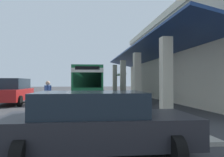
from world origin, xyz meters
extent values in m
plane|color=#38383A|center=(0.00, 8.00, 0.00)|extent=(120.00, 120.00, 0.00)
cube|color=#9E998E|center=(0.40, 3.71, 0.06)|extent=(28.85, 0.50, 0.12)
cube|color=beige|center=(0.40, 13.41, 3.68)|extent=(24.04, 11.94, 7.36)
cube|color=beige|center=(0.40, 13.41, 7.66)|extent=(24.34, 12.24, 0.60)
cube|color=beige|center=(-8.62, 4.52, 2.02)|extent=(0.55, 0.55, 4.05)
cube|color=beige|center=(-2.61, 4.52, 2.02)|extent=(0.55, 0.55, 4.05)
cube|color=beige|center=(3.40, 4.52, 2.02)|extent=(0.55, 0.55, 4.05)
cube|color=beige|center=(9.41, 4.52, 2.02)|extent=(0.55, 0.55, 4.05)
cube|color=navy|center=(0.40, 5.84, 4.40)|extent=(24.04, 3.16, 0.82)
cube|color=#19232D|center=(0.40, 7.48, 1.40)|extent=(20.20, 0.08, 2.40)
cube|color=#196638|center=(-2.43, 0.82, 1.73)|extent=(11.11, 3.08, 2.75)
cube|color=silver|center=(-2.43, 0.82, 2.65)|extent=(11.13, 3.10, 0.36)
cube|color=#19232D|center=(-2.73, 0.84, 1.95)|extent=(9.35, 3.02, 0.90)
cube|color=#19232D|center=(3.04, 0.56, 1.85)|extent=(0.17, 2.24, 1.20)
cube|color=black|center=(3.05, 0.56, 2.82)|extent=(0.15, 1.94, 0.28)
cube|color=black|center=(3.17, 0.55, 0.45)|extent=(0.32, 2.45, 0.24)
cube|color=silver|center=(3.13, 1.45, 0.75)|extent=(0.07, 0.24, 0.16)
cube|color=silver|center=(3.04, -0.34, 0.75)|extent=(0.07, 0.24, 0.16)
cube|color=silver|center=(-3.92, 0.90, 3.22)|extent=(2.48, 1.90, 0.24)
cylinder|color=black|center=(1.26, 1.92, 0.50)|extent=(1.00, 0.30, 1.00)
cylinder|color=black|center=(1.14, -0.63, 0.50)|extent=(1.00, 0.30, 1.00)
cylinder|color=black|center=(-5.44, 2.25, 0.50)|extent=(1.00, 0.30, 1.00)
cylinder|color=black|center=(-5.56, -0.30, 0.50)|extent=(1.00, 0.30, 1.00)
cube|color=#232328|center=(15.03, 0.58, 0.60)|extent=(1.91, 4.44, 0.66)
cube|color=#19232D|center=(15.03, 0.38, 1.20)|extent=(1.65, 2.50, 0.54)
cylinder|color=black|center=(14.17, 2.10, 0.32)|extent=(0.64, 0.22, 0.64)
cylinder|color=black|center=(15.97, 2.06, 0.32)|extent=(0.64, 0.22, 0.64)
cylinder|color=black|center=(14.09, -0.89, 0.32)|extent=(0.64, 0.22, 0.64)
cylinder|color=black|center=(15.89, -0.94, 0.32)|extent=(0.64, 0.22, 0.64)
cube|color=maroon|center=(2.90, -5.09, 0.75)|extent=(4.82, 2.01, 0.84)
cube|color=#19232D|center=(2.80, -5.09, 1.57)|extent=(3.28, 1.76, 0.80)
cylinder|color=black|center=(4.55, -4.14, 0.38)|extent=(0.76, 0.26, 0.76)
cylinder|color=black|center=(1.28, -4.10, 0.38)|extent=(0.76, 0.26, 0.76)
cylinder|color=black|center=(1.26, -6.05, 0.38)|extent=(0.76, 0.26, 0.76)
cylinder|color=#38383D|center=(8.35, -1.54, 0.44)|extent=(0.16, 0.16, 0.87)
cylinder|color=#38383D|center=(8.62, -1.70, 0.44)|extent=(0.16, 0.16, 0.87)
cube|color=#334C8C|center=(8.48, -1.62, 1.20)|extent=(0.55, 0.42, 0.65)
sphere|color=tan|center=(8.48, -1.62, 1.64)|extent=(0.24, 0.24, 0.24)
cylinder|color=#334C8C|center=(8.19, -1.71, 1.23)|extent=(0.09, 0.09, 0.59)
cylinder|color=#334C8C|center=(8.78, -1.53, 1.23)|extent=(0.09, 0.09, 0.59)
cube|color=#4C4742|center=(-6.62, 5.09, 0.26)|extent=(0.90, 0.90, 0.52)
cylinder|color=#332319|center=(-6.62, 5.09, 0.53)|extent=(0.76, 0.76, 0.02)
cylinder|color=brown|center=(-6.62, 5.09, 1.51)|extent=(0.16, 0.16, 1.96)
ellipsoid|color=#286B33|center=(-6.18, 5.21, 2.61)|extent=(0.94, 0.45, 0.16)
ellipsoid|color=#286B33|center=(-6.46, 5.41, 2.73)|extent=(0.51, 0.73, 0.18)
ellipsoid|color=#286B33|center=(-6.92, 5.36, 2.63)|extent=(0.74, 0.71, 0.14)
ellipsoid|color=#286B33|center=(-6.89, 4.83, 2.72)|extent=(0.68, 0.67, 0.16)
ellipsoid|color=#286B33|center=(-6.49, 4.71, 2.56)|extent=(0.45, 0.82, 0.19)
camera|label=1|loc=(19.98, 0.22, 1.70)|focal=33.99mm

